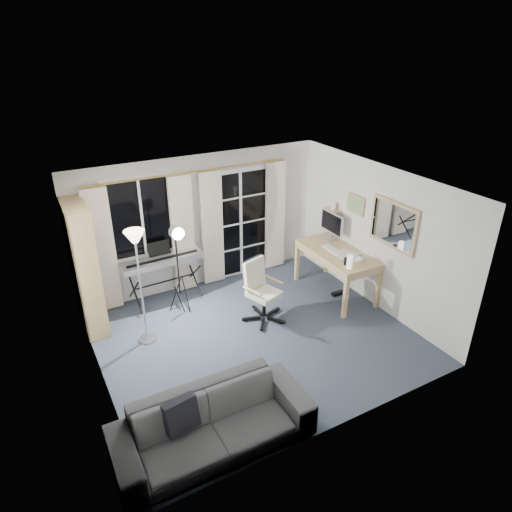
{
  "coord_description": "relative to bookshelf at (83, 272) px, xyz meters",
  "views": [
    {
      "loc": [
        -2.77,
        -5.01,
        4.22
      ],
      "look_at": [
        0.19,
        0.35,
        1.2
      ],
      "focal_mm": 32.0,
      "sensor_mm": 36.0,
      "label": 1
    }
  ],
  "objects": [
    {
      "name": "floor",
      "position": [
        2.13,
        -1.54,
        -0.98
      ],
      "size": [
        4.5,
        4.0,
        0.02
      ],
      "primitive_type": "cube",
      "color": "#323D49",
      "rests_on": "ground"
    },
    {
      "name": "window",
      "position": [
        1.08,
        0.44,
        0.53
      ],
      "size": [
        1.2,
        0.08,
        1.4
      ],
      "color": "white",
      "rests_on": "floor"
    },
    {
      "name": "french_door",
      "position": [
        2.88,
        0.44,
        0.06
      ],
      "size": [
        1.32,
        0.09,
        2.11
      ],
      "color": "white",
      "rests_on": "floor"
    },
    {
      "name": "curtains",
      "position": [
        1.99,
        0.34,
        0.13
      ],
      "size": [
        3.6,
        0.07,
        2.13
      ],
      "color": "gold",
      "rests_on": "floor"
    },
    {
      "name": "bookshelf",
      "position": [
        0.0,
        0.0,
        0.0
      ],
      "size": [
        0.36,
        0.96,
        2.04
      ],
      "rotation": [
        0.0,
        0.0,
        -0.03
      ],
      "color": "tan",
      "rests_on": "floor"
    },
    {
      "name": "torchiere_lamp",
      "position": [
        0.65,
        -0.79,
        0.48
      ],
      "size": [
        0.35,
        0.35,
        1.8
      ],
      "rotation": [
        0.0,
        0.0,
        -0.27
      ],
      "color": "#B2B2B7",
      "rests_on": "floor"
    },
    {
      "name": "keyboard_piano",
      "position": [
        1.27,
        0.16,
        -0.2
      ],
      "size": [
        1.4,
        0.72,
        1.01
      ],
      "rotation": [
        0.0,
        0.0,
        0.04
      ],
      "color": "black",
      "rests_on": "floor"
    },
    {
      "name": "studio_light",
      "position": [
        1.39,
        -0.35,
        0.31
      ],
      "size": [
        0.3,
        0.32,
        1.6
      ],
      "rotation": [
        0.0,
        0.0,
        0.11
      ],
      "color": "black",
      "rests_on": "floor"
    },
    {
      "name": "office_chair",
      "position": [
        2.44,
        -1.06,
        -0.37
      ],
      "size": [
        0.71,
        0.68,
        1.02
      ],
      "rotation": [
        0.0,
        0.0,
        0.32
      ],
      "color": "black",
      "rests_on": "floor"
    },
    {
      "name": "desk",
      "position": [
        4.01,
        -1.03,
        -0.25
      ],
      "size": [
        0.8,
        1.55,
        0.82
      ],
      "rotation": [
        0.0,
        0.0,
        -0.02
      ],
      "color": "tan",
      "rests_on": "floor"
    },
    {
      "name": "monitor",
      "position": [
        4.2,
        -0.58,
        0.17
      ],
      "size": [
        0.2,
        0.59,
        0.52
      ],
      "rotation": [
        0.0,
        0.0,
        -0.02
      ],
      "color": "silver",
      "rests_on": "desk"
    },
    {
      "name": "desk_clutter",
      "position": [
        3.93,
        -1.28,
        -0.32
      ],
      "size": [
        0.49,
        0.93,
        1.04
      ],
      "rotation": [
        0.0,
        0.0,
        -0.02
      ],
      "color": "white",
      "rests_on": "desk"
    },
    {
      "name": "mug",
      "position": [
        4.11,
        -1.53,
        -0.08
      ],
      "size": [
        0.14,
        0.11,
        0.14
      ],
      "primitive_type": "imported",
      "rotation": [
        0.0,
        0.0,
        -0.02
      ],
      "color": "silver",
      "rests_on": "desk"
    },
    {
      "name": "wall_mirror",
      "position": [
        4.35,
        -1.89,
        0.58
      ],
      "size": [
        0.04,
        0.94,
        0.74
      ],
      "color": "tan",
      "rests_on": "floor"
    },
    {
      "name": "framed_print",
      "position": [
        4.36,
        -0.99,
        0.63
      ],
      "size": [
        0.03,
        0.42,
        0.32
      ],
      "color": "tan",
      "rests_on": "floor"
    },
    {
      "name": "wall_shelf",
      "position": [
        4.29,
        -0.49,
        0.44
      ],
      "size": [
        0.16,
        0.3,
        0.18
      ],
      "color": "tan",
      "rests_on": "floor"
    },
    {
      "name": "sofa",
      "position": [
        0.73,
        -3.08,
        -0.53
      ],
      "size": [
        2.23,
        0.68,
        0.87
      ],
      "rotation": [
        0.0,
        0.0,
        -0.02
      ],
      "color": "#2F3032",
      "rests_on": "floor"
    }
  ]
}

